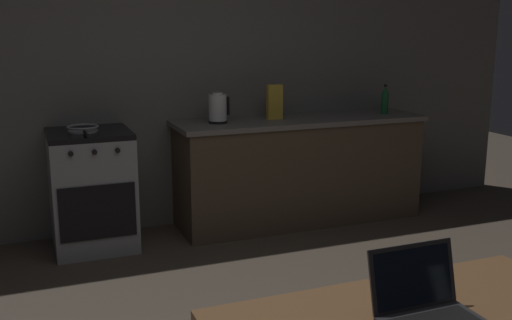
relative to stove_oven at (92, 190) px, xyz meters
name	(u,v)px	position (x,y,z in m)	size (l,w,h in m)	color
back_wall	(190,60)	(0.89, 0.35, 0.94)	(6.40, 0.10, 2.78)	slate
kitchen_counter	(299,170)	(1.74, 0.00, 0.00)	(2.16, 0.64, 0.91)	#4C3D2D
stove_oven	(92,190)	(0.00, 0.00, 0.00)	(0.60, 0.62, 0.91)	gray
laptop	(429,309)	(0.68, -3.12, 0.34)	(0.32, 0.28, 0.22)	#232326
electric_kettle	(218,109)	(1.01, 0.00, 0.57)	(0.17, 0.15, 0.24)	black
bottle	(385,100)	(2.55, -0.05, 0.58)	(0.06, 0.06, 0.26)	#19592D
frying_pan	(83,129)	(-0.04, -0.03, 0.48)	(0.23, 0.41, 0.05)	gray
cereal_box	(275,102)	(1.52, 0.02, 0.60)	(0.13, 0.05, 0.29)	gold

